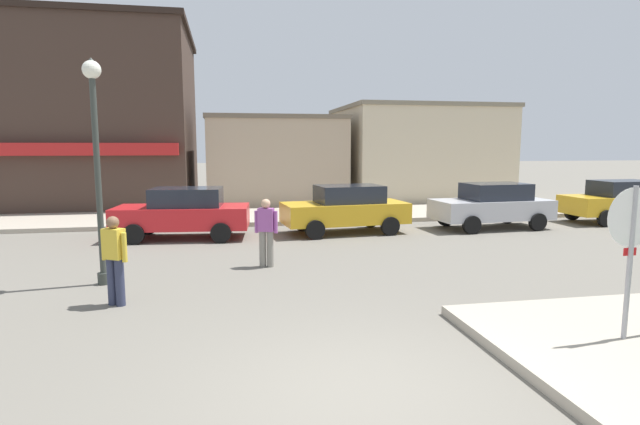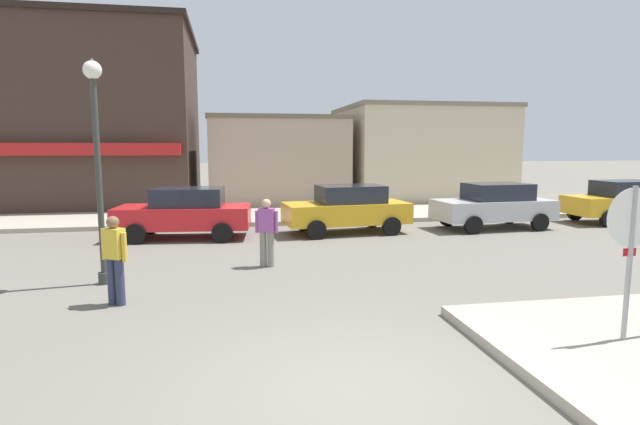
{
  "view_description": "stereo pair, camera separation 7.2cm",
  "coord_description": "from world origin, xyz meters",
  "px_view_note": "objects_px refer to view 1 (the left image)",
  "views": [
    {
      "loc": [
        -1.45,
        -5.28,
        2.83
      ],
      "look_at": [
        0.39,
        4.5,
        1.5
      ],
      "focal_mm": 28.0,
      "sensor_mm": 36.0,
      "label": 1
    },
    {
      "loc": [
        -1.38,
        -5.3,
        2.83
      ],
      "look_at": [
        0.39,
        4.5,
        1.5
      ],
      "focal_mm": 28.0,
      "sensor_mm": 36.0,
      "label": 2
    }
  ],
  "objects_px": {
    "parked_car_nearest": "(184,212)",
    "pedestrian_crossing_far": "(266,230)",
    "stop_sign": "(631,243)",
    "pedestrian_crossing_near": "(115,258)",
    "lamp_post": "(96,139)",
    "parked_car_third": "(492,205)",
    "parked_car_second": "(346,208)",
    "parked_car_fourth": "(620,201)"
  },
  "relations": [
    {
      "from": "parked_car_second",
      "to": "parked_car_fourth",
      "type": "height_order",
      "value": "same"
    },
    {
      "from": "lamp_post",
      "to": "parked_car_second",
      "type": "bearing_deg",
      "value": 38.35
    },
    {
      "from": "stop_sign",
      "to": "parked_car_fourth",
      "type": "distance_m",
      "value": 13.59
    },
    {
      "from": "lamp_post",
      "to": "pedestrian_crossing_near",
      "type": "bearing_deg",
      "value": -69.69
    },
    {
      "from": "parked_car_fourth",
      "to": "pedestrian_crossing_near",
      "type": "relative_size",
      "value": 2.49
    },
    {
      "from": "pedestrian_crossing_far",
      "to": "parked_car_nearest",
      "type": "bearing_deg",
      "value": 118.13
    },
    {
      "from": "stop_sign",
      "to": "parked_car_second",
      "type": "bearing_deg",
      "value": 99.31
    },
    {
      "from": "parked_car_third",
      "to": "pedestrian_crossing_near",
      "type": "relative_size",
      "value": 2.55
    },
    {
      "from": "lamp_post",
      "to": "parked_car_third",
      "type": "xyz_separation_m",
      "value": [
        11.52,
        4.98,
        -2.15
      ]
    },
    {
      "from": "lamp_post",
      "to": "parked_car_second",
      "type": "height_order",
      "value": "lamp_post"
    },
    {
      "from": "stop_sign",
      "to": "parked_car_third",
      "type": "height_order",
      "value": "stop_sign"
    },
    {
      "from": "parked_car_third",
      "to": "pedestrian_crossing_far",
      "type": "relative_size",
      "value": 2.55
    },
    {
      "from": "pedestrian_crossing_near",
      "to": "pedestrian_crossing_far",
      "type": "height_order",
      "value": "same"
    },
    {
      "from": "pedestrian_crossing_near",
      "to": "parked_car_fourth",
      "type": "bearing_deg",
      "value": 22.77
    },
    {
      "from": "parked_car_fourth",
      "to": "pedestrian_crossing_far",
      "type": "bearing_deg",
      "value": -161.59
    },
    {
      "from": "parked_car_second",
      "to": "parked_car_fourth",
      "type": "xyz_separation_m",
      "value": [
        10.55,
        0.35,
        0.0
      ]
    },
    {
      "from": "pedestrian_crossing_near",
      "to": "parked_car_nearest",
      "type": "bearing_deg",
      "value": 84.08
    },
    {
      "from": "stop_sign",
      "to": "parked_car_third",
      "type": "distance_m",
      "value": 10.48
    },
    {
      "from": "stop_sign",
      "to": "parked_car_nearest",
      "type": "relative_size",
      "value": 0.55
    },
    {
      "from": "parked_car_third",
      "to": "parked_car_nearest",
      "type": "bearing_deg",
      "value": 179.9
    },
    {
      "from": "lamp_post",
      "to": "parked_car_second",
      "type": "distance_m",
      "value": 8.37
    },
    {
      "from": "parked_car_second",
      "to": "parked_car_fourth",
      "type": "bearing_deg",
      "value": 1.88
    },
    {
      "from": "stop_sign",
      "to": "parked_car_fourth",
      "type": "height_order",
      "value": "stop_sign"
    },
    {
      "from": "parked_car_nearest",
      "to": "pedestrian_crossing_near",
      "type": "bearing_deg",
      "value": -95.92
    },
    {
      "from": "parked_car_nearest",
      "to": "pedestrian_crossing_near",
      "type": "relative_size",
      "value": 2.57
    },
    {
      "from": "lamp_post",
      "to": "parked_car_third",
      "type": "height_order",
      "value": "lamp_post"
    },
    {
      "from": "parked_car_nearest",
      "to": "parked_car_fourth",
      "type": "bearing_deg",
      "value": 1.36
    },
    {
      "from": "parked_car_second",
      "to": "parked_car_nearest",
      "type": "bearing_deg",
      "value": -179.7
    },
    {
      "from": "parked_car_second",
      "to": "parked_car_third",
      "type": "relative_size",
      "value": 1.01
    },
    {
      "from": "parked_car_third",
      "to": "pedestrian_crossing_near",
      "type": "bearing_deg",
      "value": -149.45
    },
    {
      "from": "lamp_post",
      "to": "pedestrian_crossing_far",
      "type": "xyz_separation_m",
      "value": [
        3.42,
        0.88,
        -2.09
      ]
    },
    {
      "from": "parked_car_nearest",
      "to": "pedestrian_crossing_far",
      "type": "bearing_deg",
      "value": -61.87
    },
    {
      "from": "stop_sign",
      "to": "parked_car_fourth",
      "type": "bearing_deg",
      "value": 48.87
    },
    {
      "from": "parked_car_second",
      "to": "pedestrian_crossing_near",
      "type": "bearing_deg",
      "value": -131.64
    },
    {
      "from": "lamp_post",
      "to": "parked_car_nearest",
      "type": "height_order",
      "value": "lamp_post"
    },
    {
      "from": "lamp_post",
      "to": "pedestrian_crossing_near",
      "type": "xyz_separation_m",
      "value": [
        0.55,
        -1.49,
        -2.09
      ]
    },
    {
      "from": "pedestrian_crossing_far",
      "to": "lamp_post",
      "type": "bearing_deg",
      "value": -165.55
    },
    {
      "from": "lamp_post",
      "to": "parked_car_nearest",
      "type": "relative_size",
      "value": 1.1
    },
    {
      "from": "stop_sign",
      "to": "pedestrian_crossing_far",
      "type": "height_order",
      "value": "stop_sign"
    },
    {
      "from": "parked_car_second",
      "to": "pedestrian_crossing_far",
      "type": "bearing_deg",
      "value": -125.22
    },
    {
      "from": "pedestrian_crossing_far",
      "to": "parked_car_fourth",
      "type": "bearing_deg",
      "value": 18.41
    },
    {
      "from": "lamp_post",
      "to": "parked_car_second",
      "type": "xyz_separation_m",
      "value": [
        6.35,
        5.02,
        -2.15
      ]
    }
  ]
}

